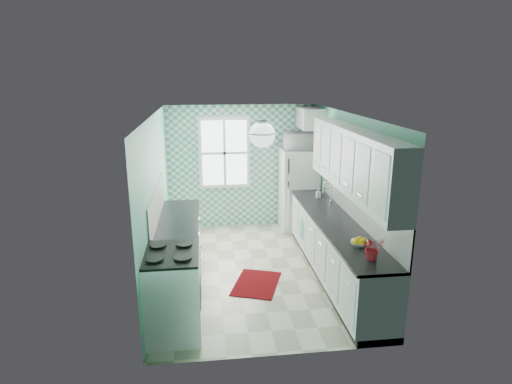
{
  "coord_description": "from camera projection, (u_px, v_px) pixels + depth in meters",
  "views": [
    {
      "loc": [
        -0.77,
        -6.32,
        3.09
      ],
      "look_at": [
        0.05,
        0.25,
        1.25
      ],
      "focal_mm": 30.0,
      "sensor_mm": 36.0,
      "label": 1
    }
  ],
  "objects": [
    {
      "name": "upper_cabinet_fridge",
      "position": [
        310.0,
        118.0,
        8.26
      ],
      "size": [
        0.4,
        0.74,
        0.4
      ],
      "primitive_type": "cube",
      "color": "silver",
      "rests_on": "wall_right"
    },
    {
      "name": "base_cabinets_right",
      "position": [
        335.0,
        251.0,
        6.6
      ],
      "size": [
        0.6,
        3.6,
        0.9
      ],
      "primitive_type": "cube",
      "color": "white",
      "rests_on": "floor"
    },
    {
      "name": "ceiling",
      "position": [
        255.0,
        114.0,
        6.29
      ],
      "size": [
        3.0,
        4.4,
        0.02
      ],
      "primitive_type": "cube",
      "color": "white",
      "rests_on": "wall_back"
    },
    {
      "name": "fruit_bowl",
      "position": [
        360.0,
        243.0,
        5.53
      ],
      "size": [
        0.3,
        0.3,
        0.06
      ],
      "primitive_type": "imported",
      "rotation": [
        0.0,
        0.0,
        -0.38
      ],
      "color": "white",
      "rests_on": "countertop_right"
    },
    {
      "name": "ceiling_light",
      "position": [
        262.0,
        134.0,
        5.57
      ],
      "size": [
        0.34,
        0.34,
        0.35
      ],
      "color": "silver",
      "rests_on": "ceiling"
    },
    {
      "name": "upper_cabinets_right",
      "position": [
        354.0,
        161.0,
        6.04
      ],
      "size": [
        0.33,
        3.2,
        0.9
      ],
      "primitive_type": "cube",
      "color": "silver",
      "rests_on": "wall_right"
    },
    {
      "name": "rug",
      "position": [
        256.0,
        284.0,
        6.5
      ],
      "size": [
        0.88,
        1.05,
        0.01
      ],
      "primitive_type": "cube",
      "rotation": [
        0.0,
        0.0,
        -0.34
      ],
      "color": "#6C0101",
      "rests_on": "floor"
    },
    {
      "name": "backsplash_right",
      "position": [
        356.0,
        204.0,
        6.43
      ],
      "size": [
        0.02,
        3.6,
        0.51
      ],
      "primitive_type": "cube",
      "color": "white",
      "rests_on": "wall_right"
    },
    {
      "name": "backsplash_left",
      "position": [
        157.0,
        205.0,
        6.39
      ],
      "size": [
        0.02,
        2.15,
        0.51
      ],
      "primitive_type": "cube",
      "color": "white",
      "rests_on": "wall_left"
    },
    {
      "name": "floor",
      "position": [
        255.0,
        271.0,
        6.96
      ],
      "size": [
        3.0,
        4.4,
        0.02
      ],
      "primitive_type": "cube",
      "color": "beige",
      "rests_on": "ground"
    },
    {
      "name": "wall_front",
      "position": [
        280.0,
        254.0,
        4.51
      ],
      "size": [
        3.0,
        0.02,
        2.5
      ],
      "primitive_type": "cube",
      "color": "#6CC3A6",
      "rests_on": "floor"
    },
    {
      "name": "wall_back",
      "position": [
        242.0,
        167.0,
        8.74
      ],
      "size": [
        3.0,
        0.02,
        2.5
      ],
      "primitive_type": "cube",
      "color": "#6CC3A6",
      "rests_on": "floor"
    },
    {
      "name": "wall_left",
      "position": [
        156.0,
        200.0,
        6.45
      ],
      "size": [
        0.02,
        4.4,
        2.5
      ],
      "primitive_type": "cube",
      "color": "#6CC3A6",
      "rests_on": "floor"
    },
    {
      "name": "accent_wall",
      "position": [
        242.0,
        167.0,
        8.72
      ],
      "size": [
        3.0,
        0.01,
        2.5
      ],
      "primitive_type": "cube",
      "color": "teal",
      "rests_on": "wall_back"
    },
    {
      "name": "dish_towel",
      "position": [
        302.0,
        229.0,
        7.42
      ],
      "size": [
        0.02,
        0.23,
        0.34
      ],
      "primitive_type": "cube",
      "rotation": [
        0.0,
        0.0,
        -0.01
      ],
      "color": "#56C0BD",
      "rests_on": "base_cabinets_right"
    },
    {
      "name": "wall_right",
      "position": [
        349.0,
        193.0,
        6.8
      ],
      "size": [
        0.02,
        4.4,
        2.5
      ],
      "primitive_type": "cube",
      "color": "#6CC3A6",
      "rests_on": "floor"
    },
    {
      "name": "microwave",
      "position": [
        300.0,
        141.0,
        8.35
      ],
      "size": [
        0.64,
        0.45,
        0.34
      ],
      "primitive_type": "imported",
      "rotation": [
        0.0,
        0.0,
        3.1
      ],
      "color": "white",
      "rests_on": "fridge"
    },
    {
      "name": "countertop_right",
      "position": [
        336.0,
        222.0,
        6.47
      ],
      "size": [
        0.63,
        3.6,
        0.04
      ],
      "primitive_type": "cube",
      "color": "black",
      "rests_on": "base_cabinets_right"
    },
    {
      "name": "fridge",
      "position": [
        298.0,
        190.0,
        8.61
      ],
      "size": [
        0.72,
        0.71,
        1.65
      ],
      "rotation": [
        0.0,
        0.0,
        0.06
      ],
      "color": "white",
      "rests_on": "floor"
    },
    {
      "name": "sink",
      "position": [
        321.0,
        204.0,
        7.31
      ],
      "size": [
        0.47,
        0.39,
        0.53
      ],
      "rotation": [
        0.0,
        0.0,
        -0.04
      ],
      "color": "silver",
      "rests_on": "countertop_right"
    },
    {
      "name": "stove",
      "position": [
        172.0,
        291.0,
        5.19
      ],
      "size": [
        0.69,
        0.86,
        1.03
      ],
      "rotation": [
        0.0,
        0.0,
        0.07
      ],
      "color": "white",
      "rests_on": "floor"
    },
    {
      "name": "countertop_left",
      "position": [
        178.0,
        221.0,
        6.5
      ],
      "size": [
        0.63,
        2.15,
        0.04
      ],
      "primitive_type": "cube",
      "color": "black",
      "rests_on": "base_cabinets_left"
    },
    {
      "name": "window",
      "position": [
        225.0,
        153.0,
        8.57
      ],
      "size": [
        1.04,
        0.05,
        1.44
      ],
      "color": "white",
      "rests_on": "wall_back"
    },
    {
      "name": "base_cabinets_left",
      "position": [
        179.0,
        250.0,
        6.63
      ],
      "size": [
        0.6,
        2.15,
        0.9
      ],
      "primitive_type": "cube",
      "color": "white",
      "rests_on": "floor"
    },
    {
      "name": "potted_plant",
      "position": [
        373.0,
        248.0,
        5.09
      ],
      "size": [
        0.28,
        0.25,
        0.28
      ],
      "primitive_type": "imported",
      "rotation": [
        0.0,
        0.0,
        0.12
      ],
      "color": "#AB0A07",
      "rests_on": "countertop_right"
    },
    {
      "name": "soap_bottle",
      "position": [
        318.0,
        193.0,
        7.65
      ],
      "size": [
        0.07,
        0.08,
        0.17
      ],
      "primitive_type": "imported",
      "rotation": [
        0.0,
        0.0,
        0.01
      ],
      "color": "#B0C1D0",
      "rests_on": "countertop_right"
    }
  ]
}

